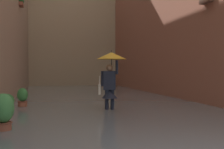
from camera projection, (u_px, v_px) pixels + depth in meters
name	position (u px, v px, depth m)	size (l,w,h in m)	color
ground_plane	(95.00, 102.00, 13.68)	(60.00, 60.00, 0.00)	slate
flood_water	(95.00, 100.00, 13.68)	(7.78, 28.09, 0.18)	slate
building_facade_far	(72.00, 12.00, 25.26)	(10.58, 1.80, 12.59)	tan
person_wading	(110.00, 71.00, 9.57)	(0.95, 0.95, 2.05)	black
potted_plant_near_right	(22.00, 99.00, 10.43)	(0.36, 0.36, 0.80)	#9E563D
potted_plant_mid_right	(7.00, 106.00, 8.38)	(0.40, 0.40, 0.76)	#9E563D
potted_plant_far_right	(3.00, 114.00, 6.28)	(0.44, 0.44, 0.94)	brown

